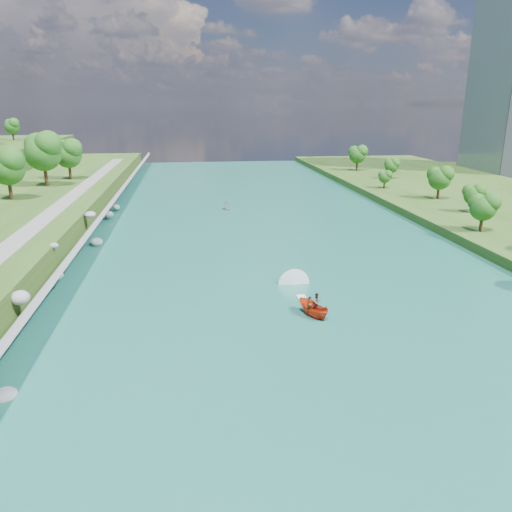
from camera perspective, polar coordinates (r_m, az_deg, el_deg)
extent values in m
plane|color=#2D5119|center=(46.31, 6.95, -8.38)|extent=(260.00, 260.00, 0.00)
cube|color=#196152|center=(64.50, 2.57, -0.82)|extent=(55.00, 240.00, 0.10)
cube|color=slate|center=(64.76, -20.54, -0.22)|extent=(3.54, 236.00, 4.05)
ellipsoid|color=gray|center=(40.34, -26.74, -14.06)|extent=(1.66, 1.73, 1.08)
ellipsoid|color=gray|center=(51.01, -25.35, -4.32)|extent=(1.75, 1.75, 1.34)
ellipsoid|color=gray|center=(58.65, -21.67, -2.09)|extent=(1.18, 1.19, 0.88)
ellipsoid|color=gray|center=(64.38, -22.10, 1.10)|extent=(1.10, 0.89, 0.73)
ellipsoid|color=gray|center=(76.03, -17.77, 1.51)|extent=(1.79, 1.93, 1.26)
ellipsoid|color=gray|center=(82.18, -18.42, 4.51)|extent=(1.72, 2.19, 0.99)
ellipsoid|color=gray|center=(92.39, -16.52, 4.57)|extent=(1.74, 1.85, 1.33)
ellipsoid|color=gray|center=(99.77, -15.70, 5.38)|extent=(1.43, 1.59, 1.08)
cube|color=gray|center=(66.15, -26.31, 1.01)|extent=(3.00, 200.00, 0.10)
ellipsoid|color=#155015|center=(98.73, -26.54, 8.86)|extent=(6.40, 6.40, 10.67)
ellipsoid|color=#155015|center=(112.25, -23.14, 10.65)|extent=(7.81, 7.81, 13.01)
ellipsoid|color=#155015|center=(120.99, -20.66, 10.69)|extent=(6.33, 6.33, 10.56)
ellipsoid|color=#155015|center=(81.31, 24.52, 4.93)|extent=(4.10, 4.10, 6.84)
ellipsoid|color=#155015|center=(95.29, 23.58, 6.32)|extent=(3.55, 3.55, 5.92)
ellipsoid|color=#155015|center=(106.72, 20.24, 8.20)|extent=(4.67, 4.67, 7.78)
ellipsoid|color=#155015|center=(117.41, 14.50, 8.65)|extent=(2.85, 2.85, 4.75)
ellipsoid|color=#155015|center=(133.39, 15.25, 9.81)|extent=(3.62, 3.62, 6.03)
ellipsoid|color=#155015|center=(147.73, 11.52, 11.17)|extent=(5.07, 5.07, 8.46)
ellipsoid|color=#155015|center=(176.81, -26.11, 13.07)|extent=(4.70, 4.70, 7.84)
imported|color=red|center=(48.69, 6.53, -5.96)|extent=(3.01, 4.16, 1.51)
imported|color=#66605B|center=(48.05, 6.20, -5.64)|extent=(0.69, 0.49, 1.77)
imported|color=#66605B|center=(49.08, 6.98, -5.21)|extent=(0.87, 0.70, 1.72)
cube|color=white|center=(51.65, 5.70, -5.42)|extent=(0.90, 5.00, 0.06)
imported|color=#92949A|center=(98.09, -3.42, 5.53)|extent=(2.61, 3.06, 0.54)
imported|color=#66605B|center=(97.97, -3.43, 5.87)|extent=(0.63, 0.44, 1.22)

